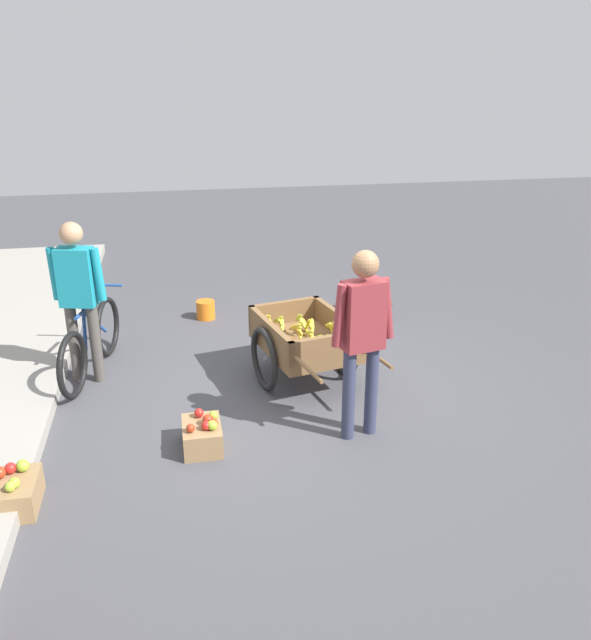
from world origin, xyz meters
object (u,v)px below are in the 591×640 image
bicycle (91,342)px  mixed_fruit_crate (203,434)px  plastic_bucket (206,310)px  vendor_person (363,329)px  dog (373,296)px  fruit_cart (305,341)px  apple_crate (15,492)px  cyclist_person (78,288)px

bicycle → mixed_fruit_crate: 1.97m
bicycle → plastic_bucket: bearing=-41.9°
vendor_person → dog: vendor_person is taller
fruit_cart → apple_crate: (-1.60, 2.48, -0.32)m
fruit_cart → cyclist_person: cyclist_person is taller
apple_crate → vendor_person: bearing=-79.8°
cyclist_person → dog: bearing=-70.3°
fruit_cart → cyclist_person: bearing=78.5°
fruit_cart → vendor_person: 1.27m
cyclist_person → apple_crate: bearing=171.5°
dog → apple_crate: size_ratio=1.43×
cyclist_person → dog: (1.22, -3.41, -0.72)m
apple_crate → plastic_bucket: bearing=-24.0°
mixed_fruit_crate → vendor_person: bearing=-91.8°
fruit_cart → cyclist_person: size_ratio=1.08×
vendor_person → cyclist_person: 2.88m
fruit_cart → bicycle: 2.22m
bicycle → cyclist_person: bearing=165.4°
vendor_person → bicycle: vendor_person is taller
bicycle → mixed_fruit_crate: bicycle is taller
apple_crate → dog: bearing=-48.7°
fruit_cart → vendor_person: size_ratio=1.07×
vendor_person → plastic_bucket: vendor_person is taller
fruit_cart → plastic_bucket: 2.20m
fruit_cart → bicycle: size_ratio=1.09×
vendor_person → plastic_bucket: 3.41m
vendor_person → fruit_cart: bearing=12.4°
cyclist_person → plastic_bucket: 2.19m
vendor_person → apple_crate: size_ratio=3.77×
plastic_bucket → mixed_fruit_crate: size_ratio=0.54×
plastic_bucket → mixed_fruit_crate: mixed_fruit_crate is taller
dog → vendor_person: bearing=160.3°
bicycle → fruit_cart: bearing=-105.4°
fruit_cart → cyclist_person: 2.29m
cyclist_person → mixed_fruit_crate: (-1.51, -1.07, -0.86)m
dog → mixed_fruit_crate: dog is taller
dog → bicycle: bearing=107.7°
vendor_person → apple_crate: vendor_person is taller
vendor_person → dog: 3.04m
cyclist_person → mixed_fruit_crate: bearing=-144.6°
bicycle → apple_crate: size_ratio=3.68×
plastic_bucket → cyclist_person: bearing=140.1°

